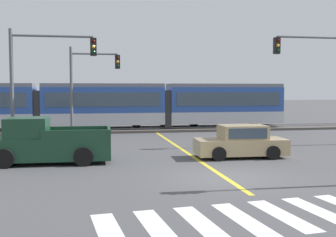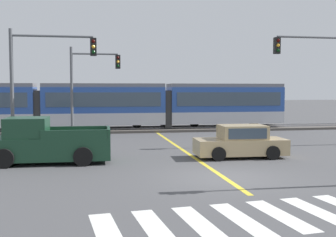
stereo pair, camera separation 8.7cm
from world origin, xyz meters
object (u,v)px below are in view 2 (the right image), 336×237
Objects in this scene: sedan_crossing at (241,143)px; light_rail_tram at (104,104)px; traffic_light_mid_right at (320,69)px; pickup_truck at (44,144)px; traffic_light_far_left at (88,78)px; traffic_light_mid_left at (41,70)px.

light_rail_tram is at bearing 113.57° from sedan_crossing.
traffic_light_mid_right is (5.85, 3.30, 3.61)m from sedan_crossing.
sedan_crossing is 8.88m from pickup_truck.
traffic_light_far_left reaches higher than light_rail_tram.
pickup_truck is at bearing -82.96° from traffic_light_mid_left.
light_rail_tram reaches higher than sedan_crossing.
traffic_light_mid_right is at bearing 29.39° from sedan_crossing.
traffic_light_mid_left reaches higher than sedan_crossing.
traffic_light_mid_left is (-2.26, -6.14, 0.27)m from traffic_light_far_left.
light_rail_tram is at bearing 71.76° from traffic_light_mid_left.
traffic_light_mid_left is (-3.37, -10.22, 2.10)m from light_rail_tram.
traffic_light_mid_left is at bearing 160.27° from sedan_crossing.
traffic_light_far_left reaches higher than pickup_truck.
pickup_truck is at bearing -102.41° from light_rail_tram.
light_rail_tram is 15.77m from traffic_light_mid_right.
traffic_light_mid_right reaches higher than light_rail_tram.
pickup_truck is 4.66m from traffic_light_mid_left.
traffic_light_mid_right is at bearing -25.61° from traffic_light_far_left.
sedan_crossing is at bearing -53.45° from traffic_light_far_left.
traffic_light_mid_left is (-9.28, 3.33, 3.45)m from sedan_crossing.
light_rail_tram is 5.14× the size of pickup_truck.
traffic_light_mid_right is 15.13m from traffic_light_mid_left.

